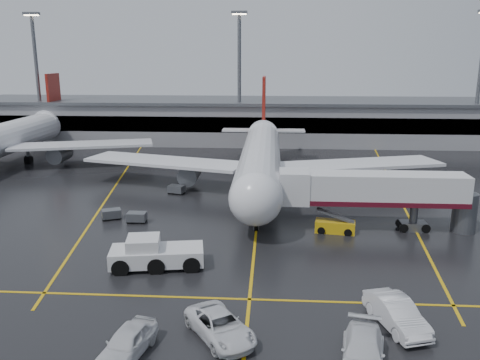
{
  "coord_description": "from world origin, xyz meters",
  "views": [
    {
      "loc": [
        1.46,
        -55.18,
        17.4
      ],
      "look_at": [
        -2.0,
        -2.0,
        4.0
      ],
      "focal_mm": 37.18,
      "sensor_mm": 36.0,
      "label": 1
    }
  ],
  "objects": [
    {
      "name": "ground",
      "position": [
        0.0,
        0.0,
        0.0
      ],
      "size": [
        220.0,
        220.0,
        0.0
      ],
      "primitive_type": "plane",
      "color": "black",
      "rests_on": "ground"
    },
    {
      "name": "apron_line_centre",
      "position": [
        0.0,
        0.0,
        0.01
      ],
      "size": [
        0.25,
        90.0,
        0.02
      ],
      "primitive_type": "cube",
      "color": "gold",
      "rests_on": "ground"
    },
    {
      "name": "apron_line_stop",
      "position": [
        0.0,
        -22.0,
        0.01
      ],
      "size": [
        60.0,
        0.25,
        0.02
      ],
      "primitive_type": "cube",
      "color": "gold",
      "rests_on": "ground"
    },
    {
      "name": "apron_line_left",
      "position": [
        -20.0,
        10.0,
        0.01
      ],
      "size": [
        9.99,
        69.35,
        0.02
      ],
      "primitive_type": "cube",
      "rotation": [
        0.0,
        0.0,
        0.14
      ],
      "color": "gold",
      "rests_on": "ground"
    },
    {
      "name": "apron_line_right",
      "position": [
        18.0,
        10.0,
        0.01
      ],
      "size": [
        7.57,
        69.64,
        0.02
      ],
      "primitive_type": "cube",
      "rotation": [
        0.0,
        0.0,
        -0.1
      ],
      "color": "gold",
      "rests_on": "ground"
    },
    {
      "name": "terminal",
      "position": [
        0.0,
        47.93,
        4.32
      ],
      "size": [
        122.0,
        19.0,
        8.6
      ],
      "color": "gray",
      "rests_on": "ground"
    },
    {
      "name": "light_mast_left",
      "position": [
        -45.0,
        42.0,
        14.47
      ],
      "size": [
        3.0,
        1.2,
        25.45
      ],
      "color": "#595B60",
      "rests_on": "ground"
    },
    {
      "name": "light_mast_mid",
      "position": [
        -5.0,
        42.0,
        14.47
      ],
      "size": [
        3.0,
        1.2,
        25.45
      ],
      "color": "#595B60",
      "rests_on": "ground"
    },
    {
      "name": "light_mast_right",
      "position": [
        40.0,
        42.0,
        14.47
      ],
      "size": [
        3.0,
        1.2,
        25.45
      ],
      "color": "#595B60",
      "rests_on": "ground"
    },
    {
      "name": "main_airliner",
      "position": [
        0.0,
        9.7,
        4.21
      ],
      "size": [
        48.8,
        45.6,
        14.1
      ],
      "color": "silver",
      "rests_on": "ground"
    },
    {
      "name": "second_airliner",
      "position": [
        -42.0,
        21.7,
        4.21
      ],
      "size": [
        48.8,
        45.6,
        14.1
      ],
      "color": "silver",
      "rests_on": "ground"
    },
    {
      "name": "jet_bridge",
      "position": [
        11.87,
        -6.0,
        3.93
      ],
      "size": [
        19.9,
        3.4,
        6.05
      ],
      "color": "silver",
      "rests_on": "ground"
    },
    {
      "name": "pushback_tractor",
      "position": [
        -8.29,
        -16.68,
        1.1
      ],
      "size": [
        8.15,
        4.44,
        2.77
      ],
      "color": "silver",
      "rests_on": "ground"
    },
    {
      "name": "belt_loader",
      "position": [
        7.97,
        -7.13,
        0.61
      ],
      "size": [
        4.14,
        2.36,
        2.49
      ],
      "color": "gold",
      "rests_on": "ground"
    },
    {
      "name": "service_van_a",
      "position": [
        -1.62,
        -27.2,
        0.82
      ],
      "size": [
        5.54,
        6.41,
        1.64
      ],
      "primitive_type": "imported",
      "rotation": [
        0.0,
        0.0,
        0.59
      ],
      "color": "silver",
      "rests_on": "ground"
    },
    {
      "name": "service_van_b",
      "position": [
        6.88,
        -29.53,
        0.86
      ],
      "size": [
        3.49,
        6.28,
        1.72
      ],
      "primitive_type": "imported",
      "rotation": [
        0.0,
        0.0,
        -0.19
      ],
      "color": "silver",
      "rests_on": "ground"
    },
    {
      "name": "service_van_c",
      "position": [
        9.8,
        -25.12,
        0.96
      ],
      "size": [
        3.65,
        6.14,
        1.91
      ],
      "primitive_type": "imported",
      "rotation": [
        0.0,
        0.0,
        0.3
      ],
      "color": "silver",
      "rests_on": "ground"
    },
    {
      "name": "service_van_d",
      "position": [
        -6.92,
        -29.51,
        0.87
      ],
      "size": [
        3.12,
        5.45,
        1.75
      ],
      "primitive_type": "imported",
      "rotation": [
        0.0,
        0.0,
        -0.22
      ],
      "color": "silver",
      "rests_on": "ground"
    },
    {
      "name": "baggage_cart_a",
      "position": [
        -12.85,
        -5.46,
        0.63
      ],
      "size": [
        2.01,
        1.31,
        1.12
      ],
      "color": "#595B60",
      "rests_on": "ground"
    },
    {
      "name": "baggage_cart_b",
      "position": [
        -15.91,
        -4.58,
        0.63
      ],
      "size": [
        2.35,
        2.0,
        1.12
      ],
      "color": "#595B60",
      "rests_on": "ground"
    },
    {
      "name": "baggage_cart_c",
      "position": [
        -10.77,
        6.07,
        0.63
      ],
      "size": [
        2.28,
        1.81,
        1.12
      ],
      "color": "#595B60",
      "rests_on": "ground"
    }
  ]
}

